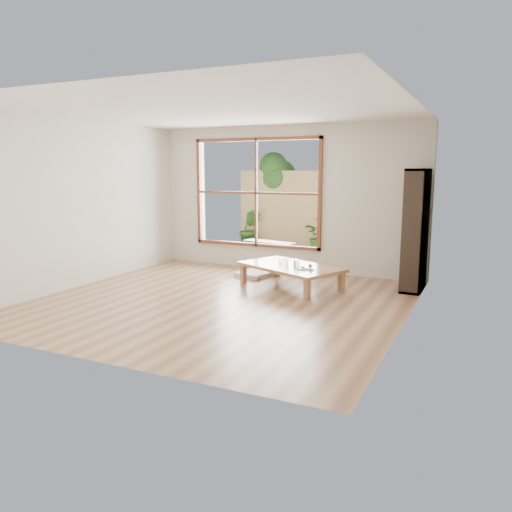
# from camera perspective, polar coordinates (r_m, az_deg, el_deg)

# --- Properties ---
(ground) EXTENTS (5.00, 5.00, 0.00)m
(ground) POSITION_cam_1_polar(r_m,az_deg,el_deg) (7.09, -3.91, -5.11)
(ground) COLOR tan
(ground) RESTS_ON ground
(low_table) EXTENTS (1.83, 1.48, 0.35)m
(low_table) POSITION_cam_1_polar(r_m,az_deg,el_deg) (7.82, 3.98, -1.37)
(low_table) COLOR #986C4A
(low_table) RESTS_ON ground
(floor_cushion) EXTENTS (0.62, 0.62, 0.07)m
(floor_cushion) POSITION_cam_1_polar(r_m,az_deg,el_deg) (8.65, -0.18, -2.08)
(floor_cushion) COLOR beige
(floor_cushion) RESTS_ON ground
(bookshelf) EXTENTS (0.30, 0.83, 1.84)m
(bookshelf) POSITION_cam_1_polar(r_m,az_deg,el_deg) (7.97, 17.78, 2.87)
(bookshelf) COLOR black
(bookshelf) RESTS_ON ground
(glass_tall) EXTENTS (0.07, 0.07, 0.12)m
(glass_tall) POSITION_cam_1_polar(r_m,az_deg,el_deg) (7.75, 3.47, -0.70)
(glass_tall) COLOR silver
(glass_tall) RESTS_ON low_table
(glass_mid) EXTENTS (0.08, 0.08, 0.11)m
(glass_mid) POSITION_cam_1_polar(r_m,az_deg,el_deg) (7.67, 4.70, -0.88)
(glass_mid) COLOR silver
(glass_mid) RESTS_ON low_table
(glass_short) EXTENTS (0.07, 0.07, 0.09)m
(glass_short) POSITION_cam_1_polar(r_m,az_deg,el_deg) (7.83, 4.57, -0.70)
(glass_short) COLOR silver
(glass_short) RESTS_ON low_table
(glass_small) EXTENTS (0.06, 0.06, 0.08)m
(glass_small) POSITION_cam_1_polar(r_m,az_deg,el_deg) (7.92, 2.85, -0.62)
(glass_small) COLOR silver
(glass_small) RESTS_ON low_table
(food_tray) EXTENTS (0.30, 0.26, 0.08)m
(food_tray) POSITION_cam_1_polar(r_m,az_deg,el_deg) (7.54, 5.79, -1.35)
(food_tray) COLOR white
(food_tray) RESTS_ON low_table
(deck) EXTENTS (2.80, 2.00, 0.05)m
(deck) POSITION_cam_1_polar(r_m,az_deg,el_deg) (10.48, 2.71, -0.19)
(deck) COLOR #332C25
(deck) RESTS_ON ground
(garden_bench) EXTENTS (1.16, 0.55, 0.35)m
(garden_bench) POSITION_cam_1_polar(r_m,az_deg,el_deg) (10.18, 1.50, 1.34)
(garden_bench) COLOR black
(garden_bench) RESTS_ON deck
(bamboo_fence) EXTENTS (2.80, 0.06, 1.80)m
(bamboo_fence) POSITION_cam_1_polar(r_m,az_deg,el_deg) (11.29, 4.70, 5.12)
(bamboo_fence) COLOR tan
(bamboo_fence) RESTS_ON ground
(shrub_right) EXTENTS (0.93, 0.88, 0.81)m
(shrub_right) POSITION_cam_1_polar(r_m,az_deg,el_deg) (10.67, 7.61, 2.26)
(shrub_right) COLOR #2F5C22
(shrub_right) RESTS_ON deck
(shrub_left) EXTENTS (0.62, 0.57, 0.91)m
(shrub_left) POSITION_cam_1_polar(r_m,az_deg,el_deg) (11.48, -0.69, 3.12)
(shrub_left) COLOR #2F5C22
(shrub_left) RESTS_ON deck
(garden_tree) EXTENTS (1.04, 0.85, 2.22)m
(garden_tree) POSITION_cam_1_polar(r_m,az_deg,el_deg) (11.78, 2.15, 8.88)
(garden_tree) COLOR #4C3D2D
(garden_tree) RESTS_ON ground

